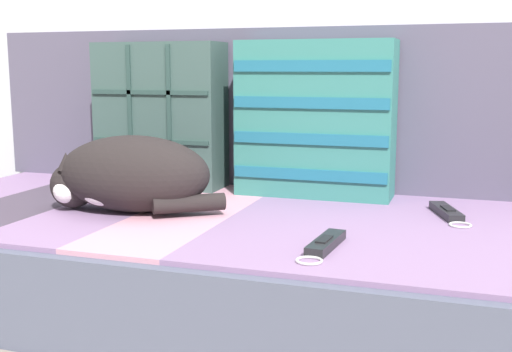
{
  "coord_description": "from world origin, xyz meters",
  "views": [
    {
      "loc": [
        0.51,
        -1.31,
        0.74
      ],
      "look_at": [
        0.07,
        0.02,
        0.5
      ],
      "focal_mm": 45.0,
      "sensor_mm": 36.0,
      "label": 1
    }
  ],
  "objects_px": {
    "couch": "(240,292)",
    "throw_pillow_quilted": "(160,115)",
    "game_remote_far": "(325,244)",
    "sleeping_cat": "(127,176)",
    "game_remote_near": "(447,213)",
    "throw_pillow_striped": "(315,119)"
  },
  "relations": [
    {
      "from": "game_remote_near",
      "to": "game_remote_far",
      "type": "height_order",
      "value": "same"
    },
    {
      "from": "throw_pillow_striped",
      "to": "sleeping_cat",
      "type": "height_order",
      "value": "throw_pillow_striped"
    },
    {
      "from": "throw_pillow_quilted",
      "to": "game_remote_near",
      "type": "xyz_separation_m",
      "value": [
        0.8,
        -0.14,
        -0.2
      ]
    },
    {
      "from": "couch",
      "to": "throw_pillow_quilted",
      "type": "bearing_deg",
      "value": 143.62
    },
    {
      "from": "game_remote_far",
      "to": "throw_pillow_striped",
      "type": "bearing_deg",
      "value": 105.7
    },
    {
      "from": "couch",
      "to": "sleeping_cat",
      "type": "height_order",
      "value": "sleeping_cat"
    },
    {
      "from": "throw_pillow_striped",
      "to": "game_remote_near",
      "type": "relative_size",
      "value": 1.98
    },
    {
      "from": "throw_pillow_striped",
      "to": "throw_pillow_quilted",
      "type": "bearing_deg",
      "value": 179.94
    },
    {
      "from": "sleeping_cat",
      "to": "throw_pillow_quilted",
      "type": "bearing_deg",
      "value": 103.24
    },
    {
      "from": "couch",
      "to": "game_remote_near",
      "type": "xyz_separation_m",
      "value": [
        0.47,
        0.1,
        0.21
      ]
    },
    {
      "from": "throw_pillow_quilted",
      "to": "game_remote_far",
      "type": "relative_size",
      "value": 1.98
    },
    {
      "from": "throw_pillow_striped",
      "to": "game_remote_near",
      "type": "distance_m",
      "value": 0.42
    },
    {
      "from": "throw_pillow_striped",
      "to": "sleeping_cat",
      "type": "relative_size",
      "value": 0.94
    },
    {
      "from": "game_remote_near",
      "to": "sleeping_cat",
      "type": "bearing_deg",
      "value": -165.38
    },
    {
      "from": "throw_pillow_quilted",
      "to": "throw_pillow_striped",
      "type": "relative_size",
      "value": 0.99
    },
    {
      "from": "game_remote_near",
      "to": "game_remote_far",
      "type": "relative_size",
      "value": 1.01
    },
    {
      "from": "throw_pillow_quilted",
      "to": "game_remote_far",
      "type": "height_order",
      "value": "throw_pillow_quilted"
    },
    {
      "from": "throw_pillow_quilted",
      "to": "sleeping_cat",
      "type": "distance_m",
      "value": 0.36
    },
    {
      "from": "throw_pillow_quilted",
      "to": "sleeping_cat",
      "type": "bearing_deg",
      "value": -76.76
    },
    {
      "from": "game_remote_far",
      "to": "sleeping_cat",
      "type": "bearing_deg",
      "value": 162.21
    },
    {
      "from": "sleeping_cat",
      "to": "game_remote_far",
      "type": "bearing_deg",
      "value": -17.79
    },
    {
      "from": "throw_pillow_quilted",
      "to": "game_remote_far",
      "type": "xyz_separation_m",
      "value": [
        0.59,
        -0.5,
        -0.2
      ]
    }
  ]
}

